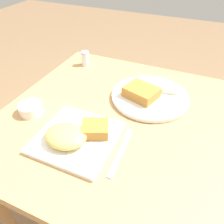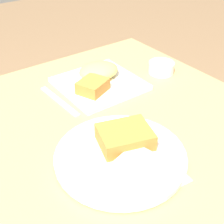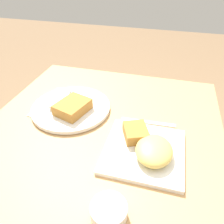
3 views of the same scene
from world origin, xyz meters
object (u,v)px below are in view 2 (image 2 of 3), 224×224
at_px(plate_oval_far, 122,152).
at_px(plate_square_near, 98,79).
at_px(sauce_ramekin, 161,67).
at_px(butter_knife, 59,101).

bearing_deg(plate_oval_far, plate_square_near, -115.09).
bearing_deg(plate_square_near, sauce_ramekin, 165.70).
bearing_deg(butter_knife, sauce_ramekin, 80.42).
height_order(plate_oval_far, sauce_ramekin, plate_oval_far).
distance_m(plate_oval_far, sauce_ramekin, 0.45).
height_order(sauce_ramekin, butter_knife, sauce_ramekin).
xyz_separation_m(plate_square_near, sauce_ramekin, (-0.22, 0.06, -0.00)).
bearing_deg(plate_oval_far, sauce_ramekin, -145.01).
xyz_separation_m(plate_square_near, butter_knife, (0.15, 0.01, -0.02)).
height_order(plate_square_near, butter_knife, plate_square_near).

